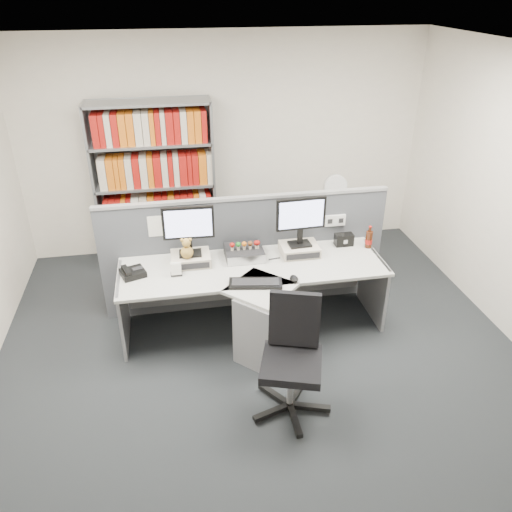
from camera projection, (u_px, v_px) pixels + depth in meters
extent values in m
plane|color=#292D30|center=(269.00, 379.00, 4.59)|extent=(5.50, 5.50, 0.00)
cube|color=white|center=(226.00, 146.00, 6.31)|extent=(5.00, 0.04, 2.70)
cube|color=white|center=(274.00, 63.00, 3.29)|extent=(5.00, 5.50, 0.04)
cube|color=#4C4F57|center=(246.00, 254.00, 5.37)|extent=(3.00, 0.05, 1.25)
cube|color=#A4A5AA|center=(245.00, 198.00, 5.06)|extent=(3.00, 0.07, 0.03)
cube|color=white|center=(335.00, 220.00, 5.34)|extent=(0.22, 0.04, 0.12)
cube|color=white|center=(156.00, 225.00, 5.00)|extent=(0.16, 0.00, 0.22)
cube|color=white|center=(197.00, 222.00, 5.06)|extent=(0.16, 0.00, 0.22)
cube|color=white|center=(312.00, 213.00, 5.25)|extent=(0.16, 0.00, 0.22)
cube|color=beige|center=(253.00, 267.00, 4.96)|extent=(2.60, 0.80, 0.03)
cube|color=beige|center=(261.00, 289.00, 4.61)|extent=(0.74, 0.74, 0.03)
cube|color=gray|center=(263.00, 328.00, 4.68)|extent=(0.57, 0.57, 0.69)
cube|color=gray|center=(123.00, 310.00, 4.92)|extent=(0.03, 0.70, 0.72)
cube|color=gray|center=(373.00, 285.00, 5.33)|extent=(0.03, 0.70, 0.72)
cube|color=gray|center=(247.00, 279.00, 5.44)|extent=(2.50, 0.02, 0.45)
cube|color=beige|center=(191.00, 259.00, 4.97)|extent=(0.38, 0.30, 0.10)
cube|color=black|center=(192.00, 266.00, 4.84)|extent=(0.34, 0.01, 0.06)
cube|color=beige|center=(299.00, 249.00, 5.15)|extent=(0.38, 0.30, 0.10)
cube|color=black|center=(303.00, 256.00, 5.02)|extent=(0.34, 0.01, 0.06)
cube|color=black|center=(190.00, 253.00, 4.94)|extent=(0.22, 0.17, 0.02)
cube|color=black|center=(190.00, 245.00, 4.90)|extent=(0.05, 0.03, 0.18)
cube|color=black|center=(188.00, 223.00, 4.79)|extent=(0.49, 0.06, 0.32)
cube|color=#BBC2FA|center=(188.00, 224.00, 4.77)|extent=(0.44, 0.02, 0.27)
cube|color=black|center=(300.00, 244.00, 5.12)|extent=(0.23, 0.17, 0.02)
cube|color=black|center=(300.00, 236.00, 5.07)|extent=(0.05, 0.03, 0.18)
cube|color=black|center=(301.00, 214.00, 4.96)|extent=(0.50, 0.06, 0.33)
cube|color=#BBC2FA|center=(301.00, 215.00, 4.94)|extent=(0.45, 0.02, 0.28)
cube|color=black|center=(244.00, 253.00, 5.08)|extent=(0.38, 0.33, 0.10)
cube|color=silver|center=(247.00, 261.00, 4.94)|extent=(0.38, 0.01, 0.09)
cylinder|color=beige|center=(232.00, 249.00, 5.01)|extent=(0.03, 0.03, 0.03)
sphere|color=#A5140F|center=(232.00, 245.00, 4.99)|extent=(0.05, 0.05, 0.05)
cylinder|color=beige|center=(238.00, 248.00, 5.02)|extent=(0.03, 0.03, 0.03)
sphere|color=#19721E|center=(238.00, 244.00, 5.00)|extent=(0.05, 0.05, 0.05)
cylinder|color=beige|center=(244.00, 248.00, 5.03)|extent=(0.03, 0.03, 0.03)
sphere|color=orange|center=(244.00, 244.00, 5.01)|extent=(0.05, 0.05, 0.05)
cylinder|color=beige|center=(250.00, 247.00, 5.04)|extent=(0.03, 0.03, 0.03)
sphere|color=#593319|center=(250.00, 243.00, 5.02)|extent=(0.05, 0.05, 0.05)
cylinder|color=beige|center=(256.00, 247.00, 5.05)|extent=(0.03, 0.03, 0.03)
sphere|color=#A5140F|center=(256.00, 243.00, 5.03)|extent=(0.05, 0.05, 0.05)
cylinder|color=beige|center=(258.00, 247.00, 5.05)|extent=(0.03, 0.03, 0.03)
sphere|color=#A5140F|center=(258.00, 243.00, 5.03)|extent=(0.05, 0.05, 0.05)
cube|color=black|center=(255.00, 283.00, 4.64)|extent=(0.51, 0.26, 0.03)
cube|color=black|center=(255.00, 282.00, 4.63)|extent=(0.45, 0.20, 0.01)
ellipsoid|color=black|center=(294.00, 279.00, 4.69)|extent=(0.08, 0.12, 0.05)
cube|color=black|center=(133.00, 273.00, 4.77)|extent=(0.27, 0.26, 0.06)
cube|color=black|center=(126.00, 270.00, 4.72)|extent=(0.10, 0.18, 0.03)
cube|color=black|center=(138.00, 269.00, 4.78)|extent=(0.11, 0.09, 0.01)
cube|color=black|center=(177.00, 274.00, 4.79)|extent=(0.11, 0.06, 0.02)
cube|color=white|center=(176.00, 269.00, 4.74)|extent=(0.10, 0.04, 0.11)
cube|color=white|center=(176.00, 267.00, 4.78)|extent=(0.10, 0.04, 0.11)
sphere|color=#AA8338|center=(187.00, 252.00, 4.86)|extent=(0.12, 0.12, 0.12)
sphere|color=#AA8338|center=(186.00, 243.00, 4.81)|extent=(0.08, 0.08, 0.08)
sphere|color=#AA8338|center=(182.00, 240.00, 4.78)|extent=(0.03, 0.03, 0.03)
sphere|color=#AA8338|center=(190.00, 240.00, 4.80)|extent=(0.03, 0.03, 0.03)
cube|color=black|center=(344.00, 240.00, 5.31)|extent=(0.19, 0.11, 0.13)
cylinder|color=#3F190A|center=(369.00, 240.00, 5.25)|extent=(0.07, 0.07, 0.18)
cylinder|color=#A5140F|center=(369.00, 241.00, 5.26)|extent=(0.07, 0.07, 0.05)
cylinder|color=#3F190A|center=(370.00, 229.00, 5.19)|extent=(0.03, 0.03, 0.05)
cylinder|color=#A5140F|center=(370.00, 227.00, 5.18)|extent=(0.03, 0.03, 0.01)
cube|color=gray|center=(96.00, 190.00, 5.97)|extent=(0.03, 0.40, 2.00)
cube|color=gray|center=(213.00, 182.00, 6.19)|extent=(0.03, 0.40, 2.00)
cube|color=gray|center=(155.00, 180.00, 6.24)|extent=(1.40, 0.02, 2.00)
cube|color=gray|center=(163.00, 257.00, 6.55)|extent=(1.38, 0.40, 0.03)
cube|color=gray|center=(159.00, 222.00, 6.31)|extent=(1.38, 0.40, 0.03)
cube|color=gray|center=(155.00, 184.00, 6.07)|extent=(1.38, 0.40, 0.03)
cube|color=gray|center=(151.00, 143.00, 5.83)|extent=(1.38, 0.40, 0.03)
cube|color=gray|center=(147.00, 102.00, 5.61)|extent=(1.38, 0.40, 0.03)
cube|color=#A5140F|center=(161.00, 245.00, 6.43)|extent=(1.24, 0.28, 0.36)
cube|color=orange|center=(158.00, 209.00, 6.19)|extent=(1.24, 0.28, 0.36)
cube|color=beige|center=(154.00, 169.00, 5.95)|extent=(1.24, 0.28, 0.36)
cube|color=white|center=(149.00, 127.00, 5.71)|extent=(1.24, 0.28, 0.36)
cube|color=gray|center=(331.00, 237.00, 6.34)|extent=(0.45, 0.60, 0.70)
cube|color=black|center=(340.00, 235.00, 6.00)|extent=(0.40, 0.02, 0.28)
cube|color=black|center=(338.00, 259.00, 6.15)|extent=(0.40, 0.02, 0.28)
cylinder|color=white|center=(333.00, 210.00, 6.16)|extent=(0.16, 0.16, 0.03)
cylinder|color=white|center=(334.00, 203.00, 6.12)|extent=(0.03, 0.03, 0.16)
cylinder|color=white|center=(336.00, 186.00, 5.99)|extent=(0.28, 0.06, 0.27)
cylinder|color=silver|center=(335.00, 185.00, 6.02)|extent=(0.28, 0.05, 0.27)
cylinder|color=silver|center=(290.00, 386.00, 4.15)|extent=(0.05, 0.05, 0.41)
cube|color=black|center=(291.00, 364.00, 4.04)|extent=(0.60, 0.60, 0.07)
cube|color=black|center=(295.00, 319.00, 4.09)|extent=(0.43, 0.23, 0.48)
cube|color=black|center=(312.00, 407.00, 4.23)|extent=(0.31, 0.14, 0.04)
cylinder|color=black|center=(327.00, 410.00, 4.22)|extent=(0.05, 0.05, 0.03)
cube|color=black|center=(298.00, 391.00, 4.39)|extent=(0.22, 0.28, 0.04)
cylinder|color=black|center=(303.00, 383.00, 4.50)|extent=(0.05, 0.05, 0.03)
cube|color=black|center=(273.00, 394.00, 4.36)|extent=(0.22, 0.28, 0.04)
cylinder|color=black|center=(263.00, 388.00, 4.44)|extent=(0.05, 0.05, 0.03)
cube|color=black|center=(270.00, 413.00, 4.17)|extent=(0.31, 0.14, 0.04)
cylinder|color=black|center=(257.00, 420.00, 4.13)|extent=(0.05, 0.05, 0.03)
cube|color=black|center=(295.00, 422.00, 4.09)|extent=(0.05, 0.31, 0.04)
cylinder|color=black|center=(299.00, 435.00, 3.99)|extent=(0.05, 0.05, 0.03)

